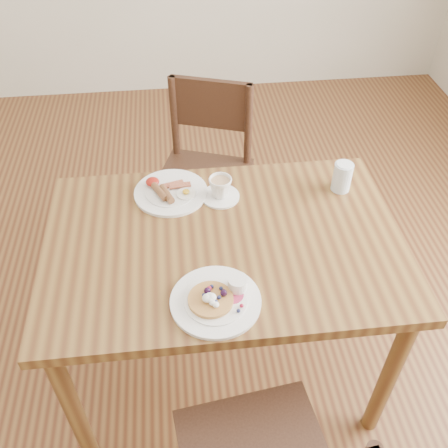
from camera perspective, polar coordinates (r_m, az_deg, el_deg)
The scene contains 7 objects.
ground at distance 2.26m, azimuth 0.00°, elevation -15.38°, with size 5.00×5.00×0.00m, color #532B17.
dining_table at distance 1.74m, azimuth 0.00°, elevation -4.07°, with size 1.20×0.80×0.75m.
chair_far at distance 2.40m, azimuth -2.14°, elevation 6.44°, with size 0.53×0.53×0.88m.
pancake_plate at distance 1.48m, azimuth -0.79°, elevation -8.52°, with size 0.27×0.27×0.06m.
breakfast_plate at distance 1.85m, azimuth -6.23°, elevation 3.72°, with size 0.27×0.27×0.04m.
teacup_saucer at distance 1.80m, azimuth -0.42°, elevation 4.02°, with size 0.14×0.14×0.09m.
water_glass at distance 1.88m, azimuth 13.35°, elevation 5.26°, with size 0.07×0.07×0.11m, color silver.
Camera 1 is at (-0.13, -1.17, 1.92)m, focal length 40.00 mm.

